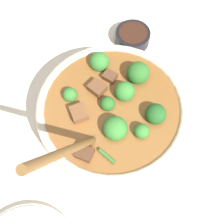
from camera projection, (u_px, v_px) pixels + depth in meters
ground_plane at (112, 123)px, 0.58m from camera, size 4.00×4.00×0.00m
stew_bowl at (112, 113)px, 0.54m from camera, size 0.28×0.33×0.28m
condiment_bowl at (133, 36)px, 0.66m from camera, size 0.08×0.08×0.03m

